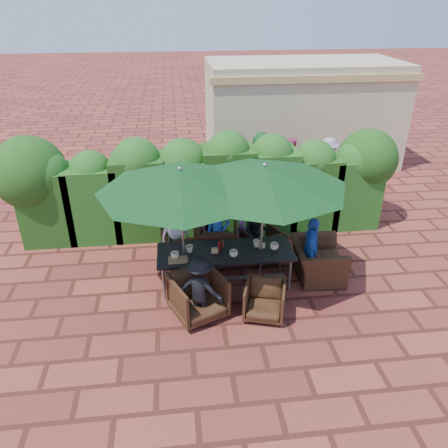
{
  "coord_description": "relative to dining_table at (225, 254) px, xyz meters",
  "views": [
    {
      "loc": [
        -0.67,
        -6.87,
        5.0
      ],
      "look_at": [
        0.19,
        0.4,
        1.14
      ],
      "focal_mm": 35.0,
      "sensor_mm": 36.0,
      "label": 1
    }
  ],
  "objects": [
    {
      "name": "chair_far_right",
      "position": [
        0.91,
        0.83,
        -0.31
      ],
      "size": [
        0.91,
        0.89,
        0.72
      ],
      "primitive_type": "imported",
      "rotation": [
        0.0,
        0.0,
        3.56
      ],
      "color": "black",
      "rests_on": "ground"
    },
    {
      "name": "number_block_left",
      "position": [
        -0.21,
        -0.04,
        0.12
      ],
      "size": [
        0.12,
        0.06,
        0.1
      ],
      "primitive_type": "cube",
      "color": "tan",
      "rests_on": "dining_table"
    },
    {
      "name": "cup_c",
      "position": [
        0.12,
        -0.21,
        0.14
      ],
      "size": [
        0.16,
        0.16,
        0.12
      ],
      "primitive_type": "imported",
      "color": "beige",
      "rests_on": "dining_table"
    },
    {
      "name": "chair_near_left",
      "position": [
        -0.58,
        -0.85,
        -0.24
      ],
      "size": [
        1.09,
        1.06,
        0.87
      ],
      "primitive_type": "imported",
      "rotation": [
        0.0,
        0.0,
        0.41
      ],
      "color": "black",
      "rests_on": "ground"
    },
    {
      "name": "chair_far_mid",
      "position": [
        -0.04,
        1.0,
        -0.25
      ],
      "size": [
        0.88,
        0.83,
        0.84
      ],
      "primitive_type": "imported",
      "rotation": [
        0.0,
        0.0,
        3.06
      ],
      "color": "black",
      "rests_on": "ground"
    },
    {
      "name": "cup_e",
      "position": [
        0.92,
        -0.05,
        0.14
      ],
      "size": [
        0.16,
        0.16,
        0.13
      ],
      "primitive_type": "imported",
      "color": "beige",
      "rests_on": "dining_table"
    },
    {
      "name": "chair_far_left",
      "position": [
        -0.78,
        0.89,
        -0.29
      ],
      "size": [
        0.86,
        0.82,
        0.77
      ],
      "primitive_type": "imported",
      "rotation": [
        0.0,
        0.0,
        3.33
      ],
      "color": "black",
      "rests_on": "ground"
    },
    {
      "name": "pedestrian_b",
      "position": [
        2.31,
        4.35,
        0.1
      ],
      "size": [
        0.82,
        0.58,
        1.56
      ],
      "primitive_type": "imported",
      "rotation": [
        0.0,
        0.0,
        3.32
      ],
      "color": "#C94775",
      "rests_on": "ground"
    },
    {
      "name": "chair_near_right",
      "position": [
        0.56,
        -1.01,
        -0.32
      ],
      "size": [
        0.84,
        0.81,
        0.71
      ],
      "primitive_type": "imported",
      "rotation": [
        0.0,
        0.0,
        -0.29
      ],
      "color": "black",
      "rests_on": "ground"
    },
    {
      "name": "cup_d",
      "position": [
        0.6,
        0.09,
        0.14
      ],
      "size": [
        0.14,
        0.14,
        0.13
      ],
      "primitive_type": "imported",
      "color": "beige",
      "rests_on": "dining_table"
    },
    {
      "name": "number_block_right",
      "position": [
        0.7,
        0.03,
        0.12
      ],
      "size": [
        0.12,
        0.06,
        0.1
      ],
      "primitive_type": "cube",
      "color": "tan",
      "rests_on": "dining_table"
    },
    {
      "name": "sauce_bottle",
      "position": [
        -0.04,
        0.12,
        0.16
      ],
      "size": [
        0.04,
        0.04,
        0.17
      ],
      "primitive_type": "cylinder",
      "color": "#4C230C",
      "rests_on": "dining_table"
    },
    {
      "name": "serving_tray",
      "position": [
        -0.89,
        -0.22,
        0.08
      ],
      "size": [
        0.35,
        0.25,
        0.02
      ],
      "primitive_type": "cube",
      "color": "olive",
      "rests_on": "dining_table"
    },
    {
      "name": "cup_b",
      "position": [
        -0.67,
        0.04,
        0.14
      ],
      "size": [
        0.14,
        0.14,
        0.13
      ],
      "primitive_type": "imported",
      "color": "beige",
      "rests_on": "dining_table"
    },
    {
      "name": "pedestrian_c",
      "position": [
        3.34,
        4.11,
        0.12
      ],
      "size": [
        1.12,
        0.79,
        1.59
      ],
      "primitive_type": "imported",
      "rotation": [
        0.0,
        0.0,
        2.79
      ],
      "color": "#95949C",
      "rests_on": "ground"
    },
    {
      "name": "hedge_wall",
      "position": [
        -0.39,
        2.25,
        0.6
      ],
      "size": [
        9.1,
        1.6,
        2.41
      ],
      "color": "#17390F",
      "rests_on": "ground"
    },
    {
      "name": "cup_a",
      "position": [
        -0.94,
        -0.14,
        0.13
      ],
      "size": [
        0.15,
        0.15,
        0.12
      ],
      "primitive_type": "imported",
      "color": "beige",
      "rests_on": "dining_table"
    },
    {
      "name": "pedestrian_a",
      "position": [
        1.47,
        4.2,
        0.22
      ],
      "size": [
        1.77,
        1.16,
        1.79
      ],
      "primitive_type": "imported",
      "rotation": [
        0.0,
        0.0,
        2.77
      ],
      "color": "#248741",
      "rests_on": "ground"
    },
    {
      "name": "adult_far_mid",
      "position": [
        -0.05,
        0.88,
        -0.01
      ],
      "size": [
        0.53,
        0.45,
        1.34
      ],
      "primitive_type": "imported",
      "rotation": [
        0.0,
        0.0,
        0.12
      ],
      "color": "#2151B5",
      "rests_on": "ground"
    },
    {
      "name": "umbrella_left",
      "position": [
        -0.78,
        -0.02,
        1.54
      ],
      "size": [
        2.91,
        2.91,
        2.46
      ],
      "color": "gray",
      "rests_on": "ground"
    },
    {
      "name": "ketchup_bottle",
      "position": [
        -0.11,
        0.07,
        0.16
      ],
      "size": [
        0.04,
        0.04,
        0.17
      ],
      "primitive_type": "cylinder",
      "color": "#B20C0A",
      "rests_on": "dining_table"
    },
    {
      "name": "adult_far_left",
      "position": [
        -0.93,
        0.92,
        -0.05
      ],
      "size": [
        0.7,
        0.55,
        1.25
      ],
      "primitive_type": "imported",
      "rotation": [
        0.0,
        0.0,
        0.33
      ],
      "color": "white",
      "rests_on": "ground"
    },
    {
      "name": "umbrella_right",
      "position": [
        0.67,
        -0.01,
        1.54
      ],
      "size": [
        2.97,
        2.97,
        2.46
      ],
      "color": "gray",
      "rests_on": "ground"
    },
    {
      "name": "ground",
      "position": [
        -0.18,
        -0.07,
        -0.68
      ],
      "size": [
        80.0,
        80.0,
        0.0
      ],
      "primitive_type": "plane",
      "color": "brown",
      "rests_on": "ground"
    },
    {
      "name": "adult_far_right",
      "position": [
        0.77,
        1.0,
        -0.11
      ],
      "size": [
        0.6,
        0.42,
        1.14
      ],
      "primitive_type": "imported",
      "rotation": [
        0.0,
        0.0,
        -0.18
      ],
      "color": "black",
      "rests_on": "ground"
    },
    {
      "name": "chair_end_right",
      "position": [
        1.84,
        0.06,
        -0.19
      ],
      "size": [
        0.78,
        1.15,
        0.97
      ],
      "primitive_type": "imported",
      "rotation": [
        0.0,
        0.0,
        1.51
      ],
      "color": "black",
      "rests_on": "ground"
    },
    {
      "name": "adult_end_right",
      "position": [
        1.66,
        0.01,
        -0.02
      ],
      "size": [
        0.56,
        0.84,
        1.32
      ],
      "primitive_type": "imported",
      "rotation": [
        0.0,
        0.0,
        1.33
      ],
      "color": "#2151B5",
      "rests_on": "ground"
    },
    {
      "name": "adult_near_left",
      "position": [
        -0.55,
        -0.96,
        -0.06
      ],
      "size": [
        0.86,
        0.65,
        1.22
      ],
      "primitive_type": "imported",
      "rotation": [
        0.0,
        0.0,
        2.72
      ],
      "color": "black",
      "rests_on": "ground"
    },
    {
      "name": "child_left",
      "position": [
        -0.35,
        1.09,
        -0.31
      ],
      "size": [
        0.28,
        0.23,
        0.74
      ],
      "primitive_type": "imported",
      "rotation": [
        0.0,
        0.0,
        -0.06
      ],
      "color": "#C94775",
      "rests_on": "ground"
    },
    {
      "name": "dining_table",
      "position": [
        0.0,
        0.0,
        0.0
      ],
      "size": [
        2.54,
        0.9,
        0.75
      ],
      "color": "black",
      "rests_on": "ground"
    },
    {
      "name": "child_right",
      "position": [
        0.48,
        1.08,
        -0.28
      ],
      "size": [
        0.3,
        0.25,
        0.79
      ],
      "primitive_type": "imported",
      "rotation": [
        0.0,
        0.0,
        0.05
      ],
      "color": "purple",
      "rests_on": "ground"
    },
    {
      "name": "building",
      "position": [
        3.32,
        6.92,
        0.93
      ],
      "size": [
        6.2,
        3.08,
        3.2
      ],
      "color": "beige",
      "rests_on": "ground"
    }
  ]
}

